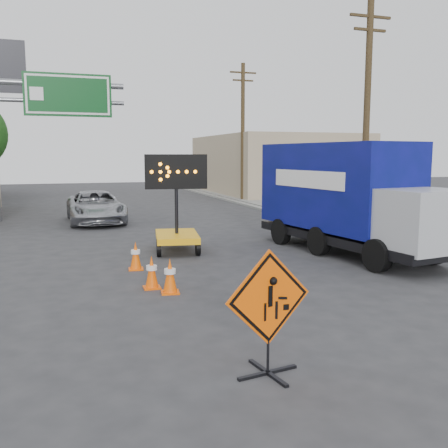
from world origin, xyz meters
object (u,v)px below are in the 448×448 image
construction_sign (268,309)px  arrow_board (177,230)px  box_truck (347,204)px  pickup_truck (96,207)px

construction_sign → arrow_board: arrow_board is taller
box_truck → arrow_board: bearing=151.8°
construction_sign → box_truck: size_ratio=0.24×
arrow_board → box_truck: 5.50m
construction_sign → arrow_board: bearing=75.6°
construction_sign → pickup_truck: (-1.13, 17.31, -0.23)m
arrow_board → pickup_truck: arrow_board is taller
arrow_board → pickup_truck: 8.23m
arrow_board → pickup_truck: (-1.97, 7.99, 0.03)m
construction_sign → arrow_board: 9.37m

